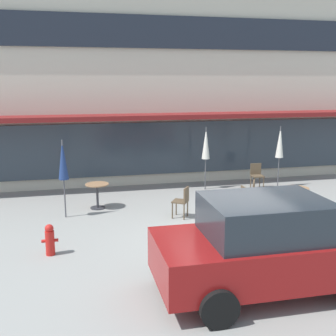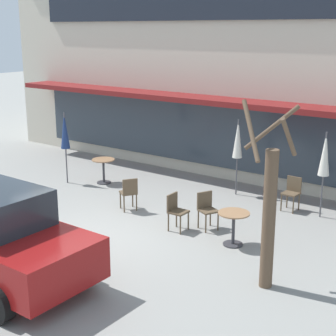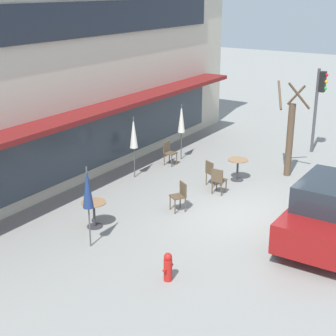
# 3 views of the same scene
# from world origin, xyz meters

# --- Properties ---
(ground_plane) EXTENTS (80.00, 80.00, 0.00)m
(ground_plane) POSITION_xyz_m (0.00, 0.00, 0.00)
(ground_plane) COLOR gray
(building_facade) EXTENTS (19.41, 9.10, 7.53)m
(building_facade) POSITION_xyz_m (0.00, 9.97, 3.77)
(building_facade) COLOR beige
(building_facade) RESTS_ON ground
(cafe_table_near_wall) EXTENTS (0.70, 0.70, 0.76)m
(cafe_table_near_wall) POSITION_xyz_m (2.74, 1.64, 0.52)
(cafe_table_near_wall) COLOR #333338
(cafe_table_near_wall) RESTS_ON ground
(cafe_table_streetside) EXTENTS (0.70, 0.70, 0.76)m
(cafe_table_streetside) POSITION_xyz_m (-2.83, 3.40, 0.52)
(cafe_table_streetside) COLOR #333338
(cafe_table_streetside) RESTS_ON ground
(patio_umbrella_green_folded) EXTENTS (0.28, 0.28, 2.20)m
(patio_umbrella_green_folded) POSITION_xyz_m (1.02, 4.84, 1.63)
(patio_umbrella_green_folded) COLOR #4C4C51
(patio_umbrella_green_folded) RESTS_ON ground
(patio_umbrella_cream_folded) EXTENTS (0.28, 0.28, 2.20)m
(patio_umbrella_cream_folded) POSITION_xyz_m (3.65, 4.50, 1.63)
(patio_umbrella_cream_folded) COLOR #4C4C51
(patio_umbrella_cream_folded) RESTS_ON ground
(patio_umbrella_corner_open) EXTENTS (0.28, 0.28, 2.20)m
(patio_umbrella_corner_open) POSITION_xyz_m (-3.77, 2.75, 1.63)
(patio_umbrella_corner_open) COLOR #4C4C51
(patio_umbrella_corner_open) RESTS_ON ground
(cafe_chair_0) EXTENTS (0.41, 0.41, 0.89)m
(cafe_chair_0) POSITION_xyz_m (2.84, 4.55, 0.53)
(cafe_chair_0) COLOR brown
(cafe_chair_0) RESTS_ON ground
(cafe_chair_1) EXTENTS (0.55, 0.55, 0.89)m
(cafe_chair_1) POSITION_xyz_m (-0.57, 1.97, 0.53)
(cafe_chair_1) COLOR brown
(cafe_chair_1) RESTS_ON ground
(cafe_chair_2) EXTENTS (0.53, 0.53, 0.89)m
(cafe_chair_2) POSITION_xyz_m (1.73, 2.12, 0.53)
(cafe_chair_2) COLOR brown
(cafe_chair_2) RESTS_ON ground
(cafe_chair_3) EXTENTS (0.41, 0.41, 0.89)m
(cafe_chair_3) POSITION_xyz_m (1.21, 1.60, 0.53)
(cafe_chair_3) COLOR brown
(cafe_chair_3) RESTS_ON ground
(parked_sedan) EXTENTS (4.21, 2.03, 1.76)m
(parked_sedan) POSITION_xyz_m (-0.13, -2.43, 0.88)
(parked_sedan) COLOR maroon
(parked_sedan) RESTS_ON ground
(street_tree) EXTENTS (1.00, 1.30, 3.44)m
(street_tree) POSITION_xyz_m (4.15, 0.35, 1.51)
(street_tree) COLOR brown
(street_tree) RESTS_ON ground
(traffic_light_pole) EXTENTS (0.26, 0.44, 3.40)m
(traffic_light_pole) POSITION_xyz_m (7.38, 0.40, 2.30)
(traffic_light_pole) COLOR #47474C
(traffic_light_pole) RESTS_ON ground
(fire_hydrant) EXTENTS (0.36, 0.20, 0.71)m
(fire_hydrant) POSITION_xyz_m (-4.07, 0.14, 0.35)
(fire_hydrant) COLOR red
(fire_hydrant) RESTS_ON ground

